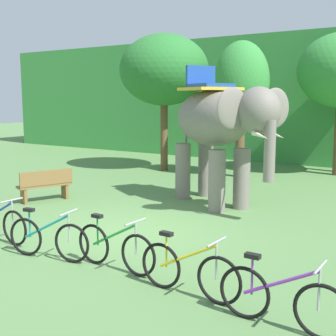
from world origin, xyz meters
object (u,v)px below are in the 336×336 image
at_px(elephant, 218,124).
at_px(wooden_bench, 45,185).
at_px(tree_center_right, 164,70).
at_px(bike_yellow, 189,271).
at_px(bike_purple, 281,299).
at_px(tree_left, 241,83).
at_px(bike_green, 115,248).
at_px(bike_teal, 48,238).

distance_m(elephant, wooden_bench, 5.12).
height_order(tree_center_right, elephant, tree_center_right).
relative_size(bike_yellow, bike_purple, 1.00).
distance_m(tree_left, bike_green, 10.40).
bearing_deg(wooden_bench, elephant, 27.08).
bearing_deg(bike_purple, elephant, 124.00).
relative_size(elephant, bike_purple, 2.38).
bearing_deg(bike_teal, tree_left, 94.56).
distance_m(tree_left, bike_yellow, 11.02).
relative_size(bike_teal, bike_green, 0.99).
distance_m(bike_green, wooden_bench, 5.80).
bearing_deg(bike_teal, tree_center_right, 112.32).
bearing_deg(tree_left, bike_purple, -62.96).
bearing_deg(bike_green, elephant, 97.82).
bearing_deg(tree_left, wooden_bench, -112.91).
xyz_separation_m(bike_yellow, bike_purple, (1.46, -0.19, 0.00)).
bearing_deg(bike_purple, tree_left, 117.04).
bearing_deg(bike_green, bike_yellow, -7.58).
relative_size(tree_center_right, wooden_bench, 3.48).
xyz_separation_m(elephant, bike_yellow, (2.27, -5.34, -1.82)).
xyz_separation_m(elephant, bike_teal, (-0.63, -5.39, -1.82)).
xyz_separation_m(bike_purple, wooden_bench, (-8.02, 3.33, 0.09)).
xyz_separation_m(elephant, bike_purple, (3.73, -5.53, -1.82)).
bearing_deg(tree_center_right, tree_left, 4.50).
bearing_deg(bike_green, tree_center_right, 119.40).
height_order(tree_left, bike_green, tree_left).
bearing_deg(bike_teal, elephant, 83.29).
distance_m(tree_left, bike_purple, 11.75).
bearing_deg(wooden_bench, bike_green, -30.44).
height_order(tree_left, elephant, tree_left).
bearing_deg(tree_center_right, wooden_bench, -87.07).
bearing_deg(wooden_bench, bike_yellow, -25.60).
xyz_separation_m(bike_green, bike_purple, (3.02, -0.40, 0.00)).
distance_m(bike_yellow, wooden_bench, 7.28).
distance_m(bike_teal, bike_purple, 4.37).
bearing_deg(bike_teal, wooden_bench, 138.82).
bearing_deg(elephant, bike_purple, -56.00).
bearing_deg(bike_yellow, bike_green, 172.42).
relative_size(elephant, bike_teal, 2.41).
distance_m(tree_center_right, bike_green, 11.43).
height_order(bike_purple, wooden_bench, bike_purple).
height_order(bike_teal, wooden_bench, bike_teal).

